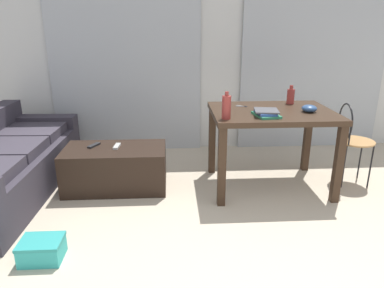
# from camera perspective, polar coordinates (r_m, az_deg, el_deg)

# --- Properties ---
(ground_plane) EXTENTS (7.68, 7.68, 0.00)m
(ground_plane) POSITION_cam_1_polar(r_m,az_deg,el_deg) (3.12, 9.06, -12.13)
(ground_plane) COLOR beige
(wall_back) EXTENTS (6.21, 0.10, 2.46)m
(wall_back) POSITION_cam_1_polar(r_m,az_deg,el_deg) (4.67, 4.56, 14.29)
(wall_back) COLOR silver
(wall_back) RESTS_ON ground
(curtains) EXTENTS (4.24, 0.03, 2.08)m
(curtains) POSITION_cam_1_polar(r_m,az_deg,el_deg) (4.60, 4.65, 11.81)
(curtains) COLOR #B2B7BC
(curtains) RESTS_ON ground
(couch) EXTENTS (0.95, 2.10, 0.72)m
(couch) POSITION_cam_1_polar(r_m,az_deg,el_deg) (3.89, -28.37, -3.12)
(couch) COLOR #38333D
(couch) RESTS_ON ground
(coffee_table) EXTENTS (1.00, 0.55, 0.42)m
(coffee_table) POSITION_cam_1_polar(r_m,az_deg,el_deg) (3.67, -12.13, -3.75)
(coffee_table) COLOR black
(coffee_table) RESTS_ON ground
(craft_table) EXTENTS (1.17, 0.87, 0.79)m
(craft_table) POSITION_cam_1_polar(r_m,az_deg,el_deg) (3.56, 12.63, 3.52)
(craft_table) COLOR #382619
(craft_table) RESTS_ON ground
(wire_chair) EXTENTS (0.37, 0.38, 0.85)m
(wire_chair) POSITION_cam_1_polar(r_m,az_deg,el_deg) (3.93, 24.07, 1.44)
(wire_chair) COLOR #B7844C
(wire_chair) RESTS_ON ground
(bottle_near) EXTENTS (0.08, 0.08, 0.19)m
(bottle_near) POSITION_cam_1_polar(r_m,az_deg,el_deg) (3.87, 15.54, 7.43)
(bottle_near) COLOR #99332D
(bottle_near) RESTS_ON craft_table
(bottle_far) EXTENTS (0.08, 0.08, 0.24)m
(bottle_far) POSITION_cam_1_polar(r_m,az_deg,el_deg) (3.13, 5.54, 5.93)
(bottle_far) COLOR #99332D
(bottle_far) RESTS_ON craft_table
(bowl) EXTENTS (0.14, 0.14, 0.07)m
(bowl) POSITION_cam_1_polar(r_m,az_deg,el_deg) (3.55, 18.30, 5.44)
(bowl) COLOR #2D4C7A
(bowl) RESTS_ON craft_table
(book_stack) EXTENTS (0.24, 0.29, 0.06)m
(book_stack) POSITION_cam_1_polar(r_m,az_deg,el_deg) (3.29, 11.78, 4.87)
(book_stack) COLOR #2D7F56
(book_stack) RESTS_ON craft_table
(scissors) EXTENTS (0.12, 0.09, 0.00)m
(scissors) POSITION_cam_1_polar(r_m,az_deg,el_deg) (3.65, 8.18, 6.02)
(scissors) COLOR #9EA0A5
(scissors) RESTS_ON craft_table
(tv_remote_primary) EXTENTS (0.06, 0.16, 0.02)m
(tv_remote_primary) POSITION_cam_1_polar(r_m,az_deg,el_deg) (3.62, -11.96, -0.35)
(tv_remote_primary) COLOR #B7B7B2
(tv_remote_primary) RESTS_ON coffee_table
(tv_remote_secondary) EXTENTS (0.11, 0.16, 0.02)m
(tv_remote_secondary) POSITION_cam_1_polar(r_m,az_deg,el_deg) (3.70, -15.47, -0.20)
(tv_remote_secondary) COLOR #232326
(tv_remote_secondary) RESTS_ON coffee_table
(shoebox) EXTENTS (0.29, 0.23, 0.16)m
(shoebox) POSITION_cam_1_polar(r_m,az_deg,el_deg) (2.82, -22.93, -15.35)
(shoebox) COLOR #33B2AD
(shoebox) RESTS_ON ground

